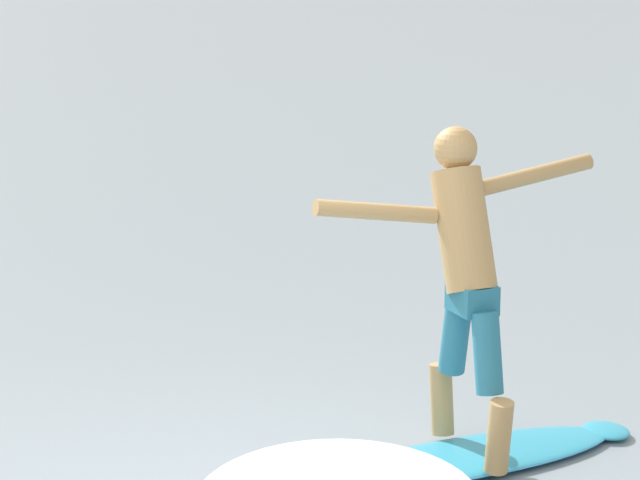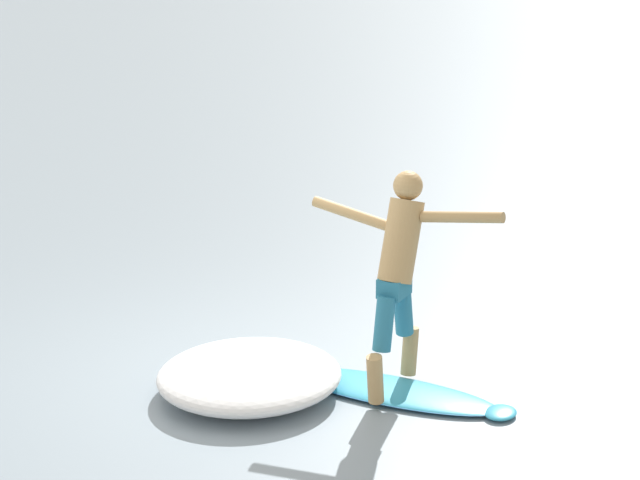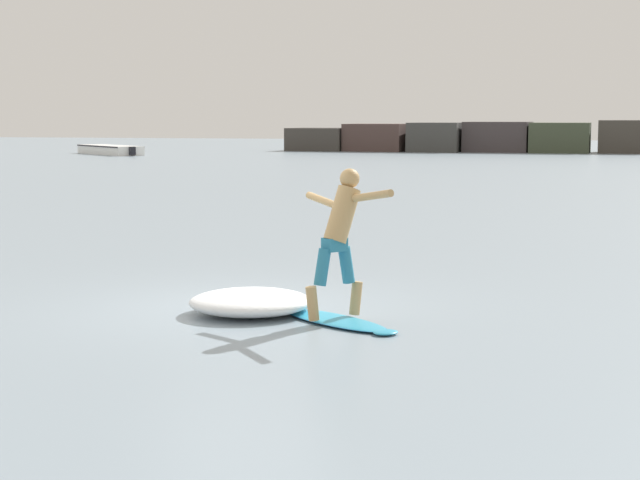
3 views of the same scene
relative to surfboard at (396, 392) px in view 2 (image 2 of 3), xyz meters
The scene contains 4 objects.
ground_plane 1.60m from the surfboard, 153.72° to the left, with size 200.00×200.00×0.00m, color #8294A1.
surfboard is the anchor object (origin of this frame).
surfer 1.10m from the surfboard, 69.15° to the left, with size 1.34×1.17×1.80m.
wave_foam_at_tail 1.21m from the surfboard, 166.64° to the left, with size 1.99×1.94×0.31m.
Camera 2 is at (-1.52, -11.66, 5.27)m, focal length 85.00 mm.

